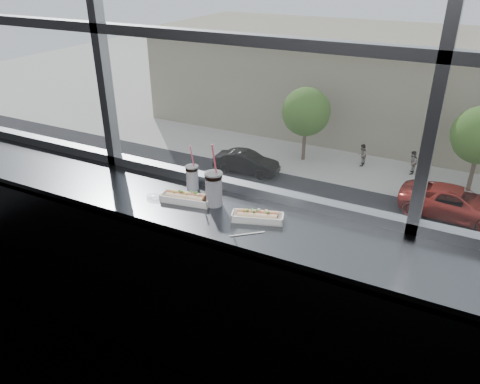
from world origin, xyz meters
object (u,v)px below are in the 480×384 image
at_px(hotdog_tray_right, 257,216).
at_px(pedestrian_a, 362,153).
at_px(wrapper, 154,197).
at_px(tree_left, 306,112).
at_px(car_far_a, 247,159).
at_px(soda_cup_left, 192,177).
at_px(pedestrian_b, 412,160).
at_px(car_near_c, 362,258).
at_px(car_far_b, 457,198).
at_px(hotdog_tray_left, 186,198).
at_px(car_near_b, 287,236).
at_px(loose_straw, 247,234).
at_px(soda_cup_right, 214,187).

height_order(hotdog_tray_right, pedestrian_a, hotdog_tray_right).
xyz_separation_m(wrapper, tree_left, (-8.83, 28.32, -8.48)).
height_order(hotdog_tray_right, car_far_a, hotdog_tray_right).
bearing_deg(tree_left, soda_cup_left, -72.31).
bearing_deg(wrapper, pedestrian_b, 92.75).
bearing_deg(pedestrian_a, car_near_c, 14.09).
relative_size(wrapper, car_far_b, 0.02).
bearing_deg(car_far_b, soda_cup_left, 178.82).
bearing_deg(pedestrian_a, pedestrian_b, 92.97).
relative_size(hotdog_tray_left, car_far_a, 0.05).
bearing_deg(car_far_a, soda_cup_left, -158.83).
bearing_deg(car_far_a, hotdog_tray_left, -158.87).
height_order(car_far_b, pedestrian_b, car_far_b).
height_order(hotdog_tray_left, wrapper, hotdog_tray_left).
distance_m(car_near_b, car_far_a, 10.14).
distance_m(loose_straw, tree_left, 31.15).
height_order(car_far_a, pedestrian_a, car_far_a).
xyz_separation_m(pedestrian_b, pedestrian_a, (-3.37, -0.17, -0.02)).
xyz_separation_m(wrapper, car_far_a, (-11.47, 24.32, -11.07)).
distance_m(car_far_b, car_near_c, 8.66).
height_order(car_near_b, tree_left, tree_left).
relative_size(hotdog_tray_right, tree_left, 0.06).
distance_m(car_near_c, pedestrian_a, 13.21).
distance_m(soda_cup_right, car_near_b, 20.40).
relative_size(hotdog_tray_right, soda_cup_right, 0.77).
relative_size(hotdog_tray_right, soda_cup_left, 0.99).
bearing_deg(car_near_c, wrapper, -172.95).
relative_size(loose_straw, car_far_b, 0.03).
distance_m(wrapper, pedestrian_b, 31.37).
distance_m(soda_cup_left, pedestrian_a, 31.40).
relative_size(soda_cup_right, tree_left, 0.07).
distance_m(hotdog_tray_left, soda_cup_right, 0.19).
xyz_separation_m(soda_cup_left, pedestrian_a, (-4.91, 28.92, -11.19)).
height_order(wrapper, car_far_b, wrapper).
bearing_deg(car_far_b, car_far_a, 92.67).
bearing_deg(loose_straw, car_far_a, 75.97).
distance_m(car_far_b, car_near_b, 10.63).
xyz_separation_m(soda_cup_left, car_far_a, (-11.61, 24.11, -11.15)).
xyz_separation_m(wrapper, pedestrian_b, (-1.41, 29.31, -11.09)).
bearing_deg(tree_left, car_near_b, -73.33).
bearing_deg(hotdog_tray_right, pedestrian_b, 75.51).
relative_size(soda_cup_left, pedestrian_b, 0.15).
distance_m(loose_straw, pedestrian_a, 31.75).
xyz_separation_m(car_near_b, pedestrian_b, (3.83, 12.99, -0.16)).
distance_m(hotdog_tray_right, car_far_b, 26.65).
relative_size(car_near_c, tree_left, 1.08).
distance_m(hotdog_tray_right, tree_left, 31.01).
bearing_deg(hotdog_tray_right, pedestrian_a, 82.06).
bearing_deg(pedestrian_b, car_far_b, 32.39).
height_order(soda_cup_right, car_near_c, soda_cup_right).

